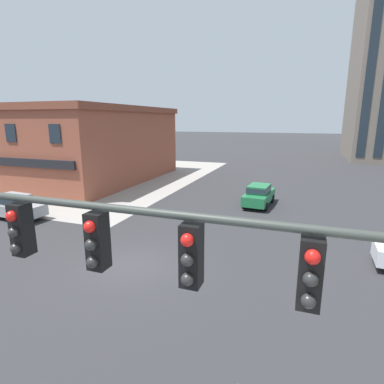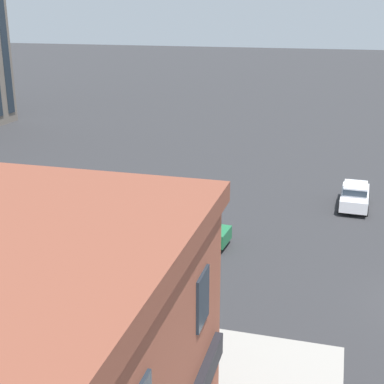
# 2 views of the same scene
# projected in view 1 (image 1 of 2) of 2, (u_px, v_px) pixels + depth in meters

# --- Properties ---
(ground_plane) EXTENTS (320.00, 320.00, 0.00)m
(ground_plane) POSITION_uv_depth(u_px,v_px,m) (132.00, 265.00, 14.55)
(ground_plane) COLOR #2D2D30
(sidewalk_far_corner) EXTENTS (32.00, 32.00, 0.02)m
(sidewalk_far_corner) POSITION_uv_depth(u_px,v_px,m) (75.00, 173.00, 39.44)
(sidewalk_far_corner) COLOR gray
(sidewalk_far_corner) RESTS_ON ground
(traffic_signal_main) EXTENTS (7.17, 2.09, 6.11)m
(traffic_signal_main) POSITION_uv_depth(u_px,v_px,m) (282.00, 317.00, 4.15)
(traffic_signal_main) COLOR #383D38
(traffic_signal_main) RESTS_ON ground
(car_main_southbound_near) EXTENTS (2.16, 4.53, 1.68)m
(car_main_southbound_near) POSITION_uv_depth(u_px,v_px,m) (259.00, 194.00, 24.52)
(car_main_southbound_near) COLOR #1E6B3D
(car_main_southbound_near) RESTS_ON ground
(car_cross_westbound) EXTENTS (4.52, 2.15, 1.68)m
(car_cross_westbound) POSITION_uv_depth(u_px,v_px,m) (14.00, 206.00, 21.25)
(car_cross_westbound) COLOR #99999E
(car_cross_westbound) RESTS_ON ground
(storefront_block_near_corner) EXTENTS (23.65, 19.39, 8.07)m
(storefront_block_near_corner) POSITION_uv_depth(u_px,v_px,m) (54.00, 143.00, 36.39)
(storefront_block_near_corner) COLOR brown
(storefront_block_near_corner) RESTS_ON ground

